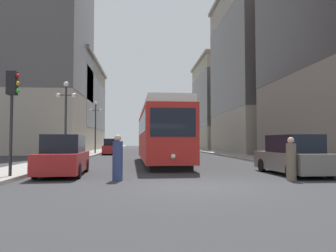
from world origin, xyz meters
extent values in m
plane|color=#303033|center=(0.00, 0.00, 0.00)|extent=(200.00, 200.00, 0.00)
cube|color=gray|center=(-7.81, 40.00, 0.07)|extent=(2.58, 120.00, 0.15)
cube|color=gray|center=(7.81, 40.00, 0.07)|extent=(2.58, 120.00, 0.15)
cube|color=black|center=(-0.43, 11.40, 0.17)|extent=(2.63, 12.47, 0.35)
cube|color=red|center=(-0.43, 11.40, 1.90)|extent=(3.06, 13.56, 3.10)
cube|color=black|center=(-0.43, 11.40, 2.60)|extent=(3.07, 13.03, 1.08)
cube|color=silver|center=(-0.43, 11.40, 3.67)|extent=(2.84, 13.29, 0.44)
cube|color=black|center=(-0.20, 4.69, 2.44)|extent=(2.21, 0.16, 1.40)
sphere|color=#F2EACC|center=(-0.20, 4.62, 0.80)|extent=(0.24, 0.24, 0.24)
cube|color=black|center=(2.68, 27.40, 0.17)|extent=(2.38, 10.65, 0.35)
cube|color=silver|center=(2.68, 27.40, 1.90)|extent=(2.78, 11.58, 3.10)
cube|color=black|center=(2.68, 27.40, 2.44)|extent=(2.81, 11.12, 1.30)
cube|color=black|center=(2.57, 21.66, 2.21)|extent=(2.31, 0.12, 1.71)
cylinder|color=black|center=(-6.02, 25.78, 0.32)|extent=(0.21, 0.65, 0.64)
cylinder|color=black|center=(-6.13, 28.61, 0.32)|extent=(0.21, 0.65, 0.64)
cylinder|color=black|center=(-4.31, 25.85, 0.32)|extent=(0.21, 0.65, 0.64)
cylinder|color=black|center=(-4.42, 28.68, 0.32)|extent=(0.21, 0.65, 0.64)
cube|color=maroon|center=(-5.22, 27.23, 0.60)|extent=(1.98, 4.63, 0.84)
cube|color=black|center=(-5.22, 27.35, 1.42)|extent=(1.68, 2.57, 0.80)
cylinder|color=black|center=(-5.99, 2.67, 0.32)|extent=(0.22, 0.65, 0.64)
cylinder|color=black|center=(-6.16, 5.61, 0.32)|extent=(0.22, 0.65, 0.64)
cylinder|color=black|center=(-4.28, 2.77, 0.32)|extent=(0.22, 0.65, 0.64)
cylinder|color=black|center=(-4.45, 5.70, 0.32)|extent=(0.22, 0.65, 0.64)
cube|color=maroon|center=(-5.22, 4.19, 0.60)|extent=(2.07, 4.84, 0.84)
cube|color=black|center=(-5.23, 4.31, 1.42)|extent=(1.73, 2.70, 0.80)
cylinder|color=black|center=(6.03, 5.13, 0.32)|extent=(0.20, 0.64, 0.64)
cylinder|color=black|center=(6.12, 2.13, 0.32)|extent=(0.20, 0.64, 0.64)
cylinder|color=black|center=(4.32, 5.08, 0.32)|extent=(0.20, 0.64, 0.64)
cylinder|color=black|center=(4.41, 2.09, 0.32)|extent=(0.20, 0.64, 0.64)
cube|color=slate|center=(5.22, 3.61, 0.60)|extent=(1.94, 4.89, 0.84)
cube|color=black|center=(5.22, 3.49, 1.42)|extent=(1.66, 2.71, 0.80)
cylinder|color=#6B5B4C|center=(4.15, 1.48, 0.72)|extent=(0.38, 0.38, 1.45)
sphere|color=tan|center=(4.15, 1.48, 1.57)|extent=(0.26, 0.26, 0.26)
cylinder|color=navy|center=(-2.64, 1.96, 0.77)|extent=(0.40, 0.40, 1.53)
sphere|color=tan|center=(-2.64, 1.96, 1.66)|extent=(0.27, 0.27, 0.27)
cylinder|color=#232328|center=(-6.92, 2.58, 2.25)|extent=(0.12, 0.12, 4.19)
cube|color=black|center=(-6.92, 2.58, 3.87)|extent=(0.36, 0.36, 0.95)
sphere|color=red|center=(-6.72, 2.58, 4.17)|extent=(0.18, 0.18, 0.18)
sphere|color=gold|center=(-6.72, 2.58, 3.87)|extent=(0.18, 0.18, 0.18)
sphere|color=green|center=(-6.72, 2.58, 3.57)|extent=(0.18, 0.18, 0.18)
cylinder|color=#333338|center=(-7.12, 12.77, 2.81)|extent=(0.16, 0.16, 5.31)
sphere|color=white|center=(-7.12, 12.77, 5.62)|extent=(0.36, 0.36, 0.36)
sphere|color=white|center=(-7.67, 12.77, 4.82)|extent=(0.31, 0.31, 0.31)
sphere|color=white|center=(-6.57, 12.77, 4.82)|extent=(0.31, 0.31, 0.31)
cube|color=#333338|center=(-7.12, 12.77, 4.82)|extent=(1.10, 0.06, 0.06)
cylinder|color=#333338|center=(-7.12, 27.74, 3.00)|extent=(0.16, 0.16, 5.70)
sphere|color=white|center=(-7.12, 27.74, 6.01)|extent=(0.36, 0.36, 0.36)
sphere|color=white|center=(-7.67, 27.74, 5.17)|extent=(0.31, 0.31, 0.31)
sphere|color=white|center=(-6.57, 27.74, 5.17)|extent=(0.31, 0.31, 0.31)
cube|color=#333338|center=(-7.12, 27.74, 5.17)|extent=(1.10, 0.06, 0.06)
cube|color=#A89E8E|center=(-14.72, 44.22, 7.04)|extent=(11.23, 21.79, 14.08)
cube|color=#544F4E|center=(-14.72, 44.22, 7.75)|extent=(11.27, 21.83, 8.45)
cube|color=gray|center=(-14.72, 44.22, 14.33)|extent=(11.83, 22.39, 0.50)
cube|color=#A89E8E|center=(-16.13, 31.86, 14.54)|extent=(14.05, 14.42, 29.08)
cube|color=#544F4E|center=(-16.13, 31.86, 15.99)|extent=(14.09, 14.46, 17.45)
cube|color=#A89E8E|center=(16.57, 30.86, 10.68)|extent=(14.94, 17.20, 21.37)
cube|color=#544F4E|center=(16.57, 30.86, 11.75)|extent=(14.98, 17.24, 12.82)
cube|color=#B2A893|center=(16.83, 50.23, 8.19)|extent=(15.45, 16.00, 16.38)
cube|color=#595451|center=(16.83, 50.23, 9.01)|extent=(15.49, 16.04, 9.83)
cube|color=gray|center=(16.83, 50.23, 16.63)|extent=(16.05, 16.60, 0.50)
camera|label=1|loc=(-1.69, -10.94, 1.53)|focal=34.92mm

